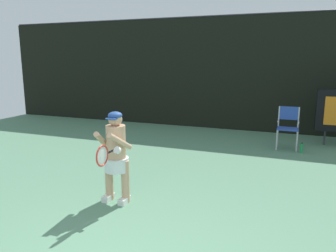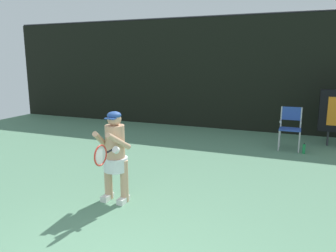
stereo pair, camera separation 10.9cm
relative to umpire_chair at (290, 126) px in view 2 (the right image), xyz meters
The scene contains 5 objects.
backdrop_screen 2.68m from the umpire_chair, 126.94° to the left, with size 18.00×0.12×3.66m.
umpire_chair is the anchor object (origin of this frame).
water_bottle 0.69m from the umpire_chair, 41.02° to the right, with size 0.07×0.07×0.27m.
tennis_player 5.07m from the umpire_chair, 119.66° to the right, with size 0.53×0.61×1.48m.
tennis_racket 5.51m from the umpire_chair, 115.83° to the right, with size 0.03×0.60×0.31m.
Camera 2 is at (1.61, -2.19, 2.27)m, focal length 35.14 mm.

